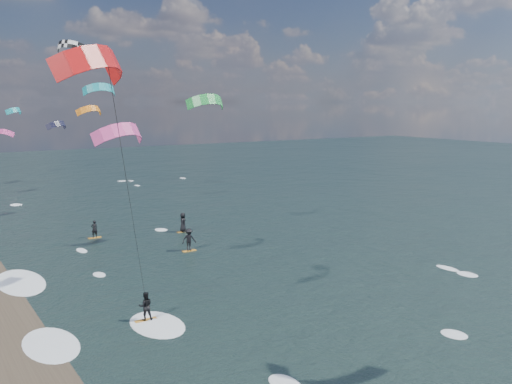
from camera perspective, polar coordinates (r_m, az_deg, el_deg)
kitesurfer_near_b at (r=24.87m, az=-12.92°, el=2.87°), size 6.92×8.93×14.21m
far_kitesurfers at (r=47.61m, az=-8.16°, el=-4.00°), size 8.47×8.83×1.81m
bg_kite_field at (r=69.63m, az=-17.96°, el=8.17°), size 13.51×70.04×11.87m
shoreline_surf at (r=29.72m, az=-19.80°, el=-14.35°), size 2.40×79.40×0.11m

